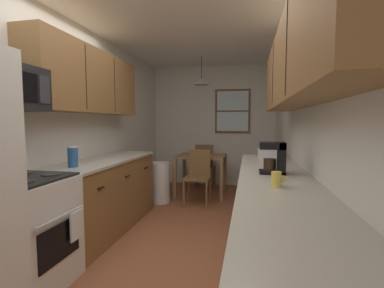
{
  "coord_description": "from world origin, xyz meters",
  "views": [
    {
      "loc": [
        0.76,
        -2.28,
        1.36
      ],
      "look_at": [
        0.01,
        1.3,
        1.07
      ],
      "focal_mm": 25.62,
      "sensor_mm": 36.0,
      "label": 1
    }
  ],
  "objects_px": {
    "mug_spare": "(277,179)",
    "stove_range": "(25,233)",
    "dining_table": "(201,162)",
    "mug_by_coffeemaker": "(275,164)",
    "microwave_over_range": "(5,88)",
    "storage_canister": "(73,157)",
    "trash_bin": "(160,182)",
    "dish_rack": "(269,153)",
    "dining_chair_far": "(205,163)",
    "dining_chair_near": "(198,174)",
    "coffee_maker": "(275,157)"
  },
  "relations": [
    {
      "from": "dining_chair_near",
      "to": "coffee_maker",
      "type": "bearing_deg",
      "value": -60.75
    },
    {
      "from": "dining_chair_near",
      "to": "dining_chair_far",
      "type": "bearing_deg",
      "value": 93.74
    },
    {
      "from": "dining_table",
      "to": "mug_by_coffeemaker",
      "type": "distance_m",
      "value": 2.46
    },
    {
      "from": "microwave_over_range",
      "to": "dining_chair_far",
      "type": "bearing_deg",
      "value": 75.39
    },
    {
      "from": "dining_chair_near",
      "to": "trash_bin",
      "type": "distance_m",
      "value": 0.67
    },
    {
      "from": "dining_table",
      "to": "dish_rack",
      "type": "distance_m",
      "value": 1.73
    },
    {
      "from": "stove_range",
      "to": "dining_table",
      "type": "height_order",
      "value": "stove_range"
    },
    {
      "from": "dining_table",
      "to": "mug_spare",
      "type": "height_order",
      "value": "mug_spare"
    },
    {
      "from": "microwave_over_range",
      "to": "dish_rack",
      "type": "relative_size",
      "value": 1.67
    },
    {
      "from": "dining_chair_near",
      "to": "dining_chair_far",
      "type": "distance_m",
      "value": 1.2
    },
    {
      "from": "microwave_over_range",
      "to": "mug_spare",
      "type": "relative_size",
      "value": 5.15
    },
    {
      "from": "dining_chair_near",
      "to": "stove_range",
      "type": "bearing_deg",
      "value": -110.23
    },
    {
      "from": "microwave_over_range",
      "to": "storage_canister",
      "type": "xyz_separation_m",
      "value": [
        0.11,
        0.65,
        -0.62
      ]
    },
    {
      "from": "stove_range",
      "to": "microwave_over_range",
      "type": "distance_m",
      "value": 1.16
    },
    {
      "from": "microwave_over_range",
      "to": "mug_by_coffeemaker",
      "type": "distance_m",
      "value": 2.45
    },
    {
      "from": "storage_canister",
      "to": "microwave_over_range",
      "type": "bearing_deg",
      "value": -99.39
    },
    {
      "from": "trash_bin",
      "to": "mug_by_coffeemaker",
      "type": "distance_m",
      "value": 2.38
    },
    {
      "from": "dining_chair_far",
      "to": "mug_by_coffeemaker",
      "type": "bearing_deg",
      "value": -67.54
    },
    {
      "from": "microwave_over_range",
      "to": "mug_spare",
      "type": "height_order",
      "value": "microwave_over_range"
    },
    {
      "from": "microwave_over_range",
      "to": "dining_table",
      "type": "relative_size",
      "value": 0.64
    },
    {
      "from": "mug_spare",
      "to": "dining_chair_near",
      "type": "bearing_deg",
      "value": 112.83
    },
    {
      "from": "mug_by_coffeemaker",
      "to": "dining_table",
      "type": "bearing_deg",
      "value": 117.28
    },
    {
      "from": "dining_table",
      "to": "mug_spare",
      "type": "distance_m",
      "value": 3.19
    },
    {
      "from": "trash_bin",
      "to": "storage_canister",
      "type": "bearing_deg",
      "value": -99.04
    },
    {
      "from": "stove_range",
      "to": "storage_canister",
      "type": "xyz_separation_m",
      "value": [
        -0.01,
        0.65,
        0.54
      ]
    },
    {
      "from": "coffee_maker",
      "to": "mug_spare",
      "type": "bearing_deg",
      "value": -94.1
    },
    {
      "from": "dining_chair_far",
      "to": "storage_canister",
      "type": "xyz_separation_m",
      "value": [
        -0.87,
        -3.12,
        0.51
      ]
    },
    {
      "from": "dining_chair_far",
      "to": "dining_chair_near",
      "type": "bearing_deg",
      "value": -86.26
    },
    {
      "from": "dining_chair_near",
      "to": "dining_table",
      "type": "bearing_deg",
      "value": 94.98
    },
    {
      "from": "stove_range",
      "to": "dish_rack",
      "type": "bearing_deg",
      "value": 43.17
    },
    {
      "from": "dining_chair_near",
      "to": "mug_spare",
      "type": "height_order",
      "value": "mug_spare"
    },
    {
      "from": "microwave_over_range",
      "to": "dining_chair_near",
      "type": "bearing_deg",
      "value": 67.57
    },
    {
      "from": "coffee_maker",
      "to": "dining_table",
      "type": "bearing_deg",
      "value": 113.99
    },
    {
      "from": "microwave_over_range",
      "to": "storage_canister",
      "type": "distance_m",
      "value": 0.91
    },
    {
      "from": "dining_table",
      "to": "mug_spare",
      "type": "bearing_deg",
      "value": -70.5
    },
    {
      "from": "dining_table",
      "to": "mug_spare",
      "type": "xyz_separation_m",
      "value": [
        1.06,
        -2.99,
        0.33
      ]
    },
    {
      "from": "trash_bin",
      "to": "dining_chair_near",
      "type": "bearing_deg",
      "value": 2.88
    },
    {
      "from": "stove_range",
      "to": "coffee_maker",
      "type": "relative_size",
      "value": 3.9
    },
    {
      "from": "dining_table",
      "to": "storage_canister",
      "type": "relative_size",
      "value": 4.09
    },
    {
      "from": "dining_table",
      "to": "coffee_maker",
      "type": "xyz_separation_m",
      "value": [
        1.1,
        -2.46,
        0.43
      ]
    },
    {
      "from": "dining_chair_far",
      "to": "trash_bin",
      "type": "bearing_deg",
      "value": -115.03
    },
    {
      "from": "microwave_over_range",
      "to": "stove_range",
      "type": "bearing_deg",
      "value": -0.03
    },
    {
      "from": "dining_chair_near",
      "to": "mug_spare",
      "type": "xyz_separation_m",
      "value": [
        1.01,
        -2.39,
        0.45
      ]
    },
    {
      "from": "trash_bin",
      "to": "dish_rack",
      "type": "height_order",
      "value": "dish_rack"
    },
    {
      "from": "storage_canister",
      "to": "dining_chair_near",
      "type": "bearing_deg",
      "value": 63.58
    },
    {
      "from": "dining_chair_far",
      "to": "trash_bin",
      "type": "height_order",
      "value": "dining_chair_far"
    },
    {
      "from": "dining_chair_near",
      "to": "dish_rack",
      "type": "relative_size",
      "value": 2.65
    },
    {
      "from": "trash_bin",
      "to": "storage_canister",
      "type": "distance_m",
      "value": 2.02
    },
    {
      "from": "storage_canister",
      "to": "mug_by_coffeemaker",
      "type": "xyz_separation_m",
      "value": [
        2.02,
        0.35,
        -0.06
      ]
    },
    {
      "from": "mug_spare",
      "to": "stove_range",
      "type": "bearing_deg",
      "value": -174.69
    }
  ]
}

